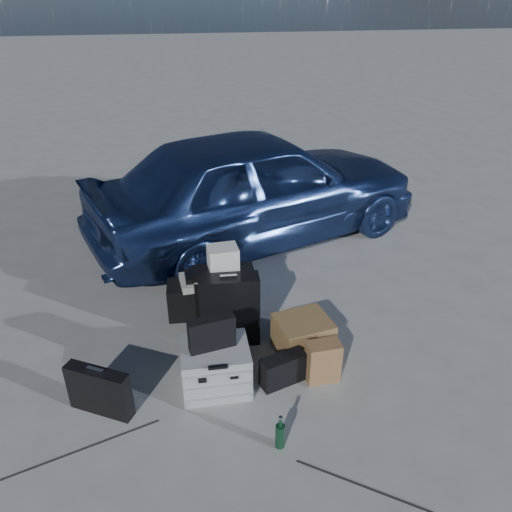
{
  "coord_description": "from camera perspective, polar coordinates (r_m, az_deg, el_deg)",
  "views": [
    {
      "loc": [
        -0.41,
        -2.9,
        2.81
      ],
      "look_at": [
        0.25,
        0.85,
        0.7
      ],
      "focal_mm": 35.0,
      "sensor_mm": 36.0,
      "label": 1
    }
  ],
  "objects": [
    {
      "name": "green_bottle",
      "position": [
        3.58,
        2.78,
        -19.49
      ],
      "size": [
        0.09,
        0.09,
        0.26
      ],
      "primitive_type": "cylinder",
      "rotation": [
        0.0,
        0.0,
        0.39
      ],
      "color": "black",
      "rests_on": "ground"
    },
    {
      "name": "car",
      "position": [
        5.94,
        0.12,
        8.03
      ],
      "size": [
        4.31,
        2.88,
        1.36
      ],
      "primitive_type": "imported",
      "rotation": [
        0.0,
        0.0,
        1.92
      ],
      "color": "#344F8F",
      "rests_on": "ground"
    },
    {
      "name": "suitcase_left",
      "position": [
        4.3,
        -3.04,
        -6.19
      ],
      "size": [
        0.52,
        0.21,
        0.66
      ],
      "primitive_type": "cube",
      "rotation": [
        0.0,
        0.0,
        -0.06
      ],
      "color": "black",
      "rests_on": "ground"
    },
    {
      "name": "flat_box_white",
      "position": [
        4.65,
        -6.21,
        -2.83
      ],
      "size": [
        0.42,
        0.33,
        0.07
      ],
      "primitive_type": "cube",
      "rotation": [
        0.0,
        0.0,
        0.09
      ],
      "color": "silver",
      "rests_on": "duffel_bag"
    },
    {
      "name": "white_carton",
      "position": [
        4.27,
        -3.79,
        -0.19
      ],
      "size": [
        0.27,
        0.22,
        0.2
      ],
      "primitive_type": "cube",
      "rotation": [
        0.0,
        0.0,
        0.07
      ],
      "color": "silver",
      "rests_on": "suitcase_right"
    },
    {
      "name": "ground",
      "position": [
        4.06,
        -1.44,
        -14.77
      ],
      "size": [
        60.0,
        60.0,
        0.0
      ],
      "primitive_type": "plane",
      "color": "#ACACA7",
      "rests_on": "ground"
    },
    {
      "name": "messenger_bag",
      "position": [
        4.02,
        3.09,
        -12.85
      ],
      "size": [
        0.39,
        0.24,
        0.25
      ],
      "primitive_type": "cube",
      "rotation": [
        0.0,
        0.0,
        0.32
      ],
      "color": "black",
      "rests_on": "ground"
    },
    {
      "name": "laptop_bag",
      "position": [
        3.76,
        -5.07,
        -8.83
      ],
      "size": [
        0.36,
        0.15,
        0.26
      ],
      "primitive_type": "cube",
      "rotation": [
        0.0,
        0.0,
        0.19
      ],
      "color": "black",
      "rests_on": "pelican_case"
    },
    {
      "name": "suitcase_right",
      "position": [
        4.49,
        -3.64,
        -4.84
      ],
      "size": [
        0.53,
        0.2,
        0.63
      ],
      "primitive_type": "cube",
      "rotation": [
        0.0,
        0.0,
        -0.03
      ],
      "color": "black",
      "rests_on": "ground"
    },
    {
      "name": "pelican_case",
      "position": [
        3.96,
        -4.63,
        -12.55
      ],
      "size": [
        0.52,
        0.43,
        0.38
      ],
      "primitive_type": "cube",
      "rotation": [
        0.0,
        0.0,
        -0.01
      ],
      "color": "#ACAFB2",
      "rests_on": "ground"
    },
    {
      "name": "briefcase",
      "position": [
        3.92,
        -17.47,
        -14.49
      ],
      "size": [
        0.48,
        0.34,
        0.38
      ],
      "primitive_type": "cube",
      "rotation": [
        0.0,
        0.0,
        -0.51
      ],
      "color": "black",
      "rests_on": "ground"
    },
    {
      "name": "flat_box_black",
      "position": [
        4.62,
        -6.38,
        -2.16
      ],
      "size": [
        0.29,
        0.21,
        0.06
      ],
      "primitive_type": "cube",
      "rotation": [
        0.0,
        0.0,
        0.03
      ],
      "color": "black",
      "rests_on": "flat_box_white"
    },
    {
      "name": "duffel_bag",
      "position": [
        4.77,
        -6.01,
        -4.83
      ],
      "size": [
        0.68,
        0.32,
        0.33
      ],
      "primitive_type": "cube",
      "rotation": [
        0.0,
        0.0,
        -0.05
      ],
      "color": "black",
      "rests_on": "ground"
    },
    {
      "name": "kraft_bag",
      "position": [
        4.05,
        7.64,
        -11.86
      ],
      "size": [
        0.27,
        0.17,
        0.35
      ],
      "primitive_type": "cube",
      "rotation": [
        0.0,
        0.0,
        0.05
      ],
      "color": "#9F6C45",
      "rests_on": "ground"
    },
    {
      "name": "cardboard_box",
      "position": [
        4.3,
        5.37,
        -9.07
      ],
      "size": [
        0.5,
        0.46,
        0.33
      ],
      "primitive_type": "cube",
      "rotation": [
        0.0,
        0.0,
        0.19
      ],
      "color": "olive",
      "rests_on": "ground"
    }
  ]
}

